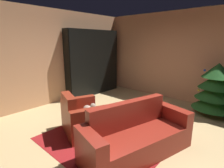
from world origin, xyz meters
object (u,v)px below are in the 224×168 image
at_px(book_stack_on_table, 114,114).
at_px(decorated_tree, 216,89).
at_px(couch_red, 136,137).
at_px(armchair_red, 82,119).
at_px(bottle_on_table, 104,114).
at_px(coffee_table, 113,118).
at_px(bookshelf_unit, 96,64).

distance_m(book_stack_on_table, decorated_tree, 2.87).
bearing_deg(couch_red, armchair_red, -172.56).
bearing_deg(decorated_tree, bottle_on_table, -113.87).
xyz_separation_m(couch_red, coffee_table, (-0.64, 0.13, 0.12)).
relative_size(bookshelf_unit, armchair_red, 2.00).
distance_m(bookshelf_unit, coffee_table, 3.24).
bearing_deg(decorated_tree, coffee_table, -114.53).
bearing_deg(bookshelf_unit, book_stack_on_table, -37.19).
relative_size(armchair_red, couch_red, 0.54).
height_order(coffee_table, bottle_on_table, bottle_on_table).
distance_m(couch_red, bottle_on_table, 0.74).
distance_m(couch_red, decorated_tree, 2.82).
distance_m(coffee_table, book_stack_on_table, 0.08).
xyz_separation_m(book_stack_on_table, decorated_tree, (1.18, 2.62, 0.19)).
relative_size(couch_red, coffee_table, 2.78).
xyz_separation_m(book_stack_on_table, bottle_on_table, (-0.07, -0.19, 0.05)).
bearing_deg(couch_red, book_stack_on_table, 169.02).
distance_m(coffee_table, bottle_on_table, 0.24).
height_order(bookshelf_unit, decorated_tree, bookshelf_unit).
distance_m(armchair_red, book_stack_on_table, 0.70).
height_order(armchair_red, coffee_table, armchair_red).
xyz_separation_m(coffee_table, decorated_tree, (1.19, 2.61, 0.27)).
bearing_deg(coffee_table, armchair_red, -154.34).
bearing_deg(coffee_table, bookshelf_unit, 142.72).
relative_size(couch_red, book_stack_on_table, 9.29).
relative_size(book_stack_on_table, bottle_on_table, 0.98).
bearing_deg(decorated_tree, bookshelf_unit, -169.49).
bearing_deg(bookshelf_unit, bottle_on_table, -40.63).
bearing_deg(armchair_red, book_stack_on_table, 24.65).
xyz_separation_m(armchair_red, bottle_on_table, (0.55, 0.09, 0.24)).
bearing_deg(coffee_table, book_stack_on_table, -19.89).
height_order(bookshelf_unit, bottle_on_table, bookshelf_unit).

